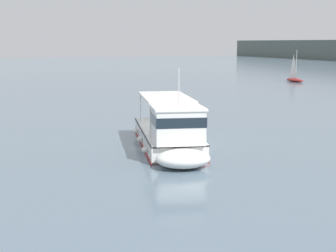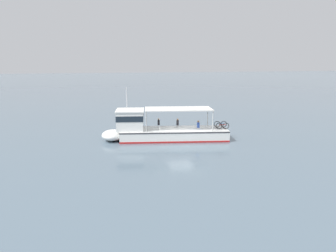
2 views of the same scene
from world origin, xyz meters
The scene contains 3 objects.
ground_plane centered at (0.00, 0.00, 0.00)m, with size 400.00×400.00×0.00m, color slate.
ferry_main centered at (2.02, -1.30, 1.02)m, with size 13.06×5.54×5.32m.
sailboat_horizon_east centered at (-43.46, 37.77, 0.54)m, with size 4.84×1.56×5.40m.
Camera 1 is at (31.03, -11.80, 6.66)m, focal length 54.27 mm.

